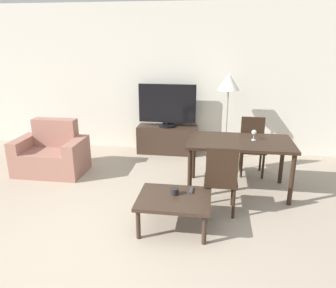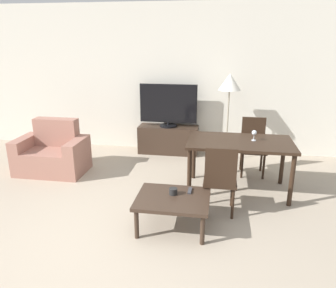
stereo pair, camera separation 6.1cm
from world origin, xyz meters
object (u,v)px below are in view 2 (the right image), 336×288
at_px(cup_white_near, 173,191).
at_px(dining_table, 240,147).
at_px(coffee_table, 173,201).
at_px(armchair, 53,154).
at_px(wine_glass_left, 254,133).
at_px(tv_stand, 168,140).
at_px(tv, 168,105).
at_px(dining_chair_far, 253,144).
at_px(remote_primary, 190,191).
at_px(floor_lamp, 230,85).
at_px(dining_chair_near, 220,178).

bearing_deg(cup_white_near, dining_table, 52.94).
bearing_deg(coffee_table, cup_white_near, 95.41).
relative_size(armchair, wine_glass_left, 7.37).
height_order(tv_stand, tv, tv).
distance_m(armchair, dining_chair_far, 3.22).
distance_m(tv_stand, remote_primary, 2.47).
relative_size(tv, cup_white_near, 11.11).
distance_m(tv, floor_lamp, 1.18).
distance_m(remote_primary, wine_glass_left, 1.32).
bearing_deg(dining_table, cup_white_near, -127.06).
height_order(tv_stand, wine_glass_left, wine_glass_left).
distance_m(tv_stand, coffee_table, 2.60).
height_order(dining_chair_near, cup_white_near, dining_chair_near).
height_order(tv_stand, coffee_table, tv_stand).
relative_size(tv_stand, floor_lamp, 0.72).
height_order(tv_stand, floor_lamp, floor_lamp).
relative_size(dining_chair_far, wine_glass_left, 6.12).
height_order(armchair, coffee_table, armchair).
bearing_deg(cup_white_near, floor_lamp, 74.66).
bearing_deg(floor_lamp, tv_stand, 168.31).
distance_m(tv_stand, dining_chair_near, 2.40).
xyz_separation_m(tv_stand, dining_chair_near, (0.98, -2.18, 0.23)).
xyz_separation_m(armchair, coffee_table, (2.17, -1.35, 0.04)).
bearing_deg(floor_lamp, remote_primary, -101.55).
height_order(floor_lamp, wine_glass_left, floor_lamp).
bearing_deg(wine_glass_left, cup_white_near, -131.76).
xyz_separation_m(tv_stand, coffee_table, (0.46, -2.56, 0.08)).
height_order(tv_stand, cup_white_near, tv_stand).
bearing_deg(floor_lamp, tv, 168.44).
relative_size(tv, coffee_table, 1.28).
bearing_deg(wine_glass_left, coffee_table, -129.68).
bearing_deg(dining_table, armchair, 175.02).
bearing_deg(cup_white_near, armchair, 149.35).
xyz_separation_m(dining_table, dining_chair_far, (0.25, 0.72, -0.17)).
bearing_deg(dining_chair_near, cup_white_near, -149.56).
bearing_deg(tv, dining_chair_far, -26.68).
bearing_deg(coffee_table, remote_primary, 46.06).
xyz_separation_m(cup_white_near, wine_glass_left, (0.96, 1.07, 0.43)).
bearing_deg(tv_stand, dining_chair_near, -65.78).
relative_size(coffee_table, dining_table, 0.57).
bearing_deg(remote_primary, dining_table, 57.12).
height_order(dining_table, dining_chair_near, dining_chair_near).
bearing_deg(floor_lamp, dining_table, -82.99).
bearing_deg(tv_stand, remote_primary, -75.02).
relative_size(dining_table, cup_white_near, 15.11).
bearing_deg(dining_chair_far, tv_stand, 153.24).
height_order(remote_primary, wine_glass_left, wine_glass_left).
height_order(armchair, remote_primary, armchair).
bearing_deg(armchair, dining_chair_near, -19.92).
xyz_separation_m(coffee_table, wine_glass_left, (0.95, 1.15, 0.51)).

